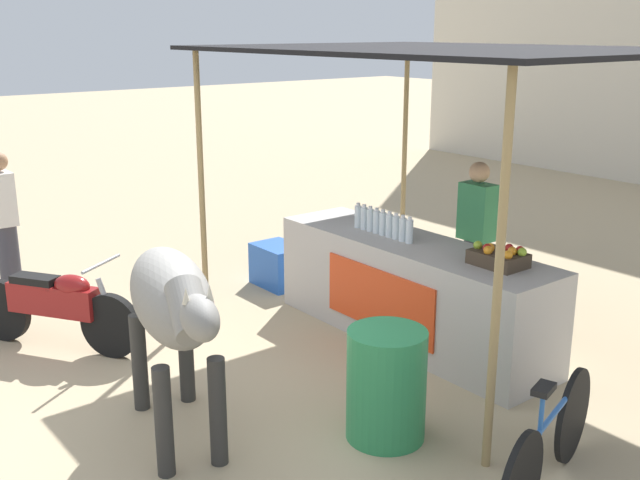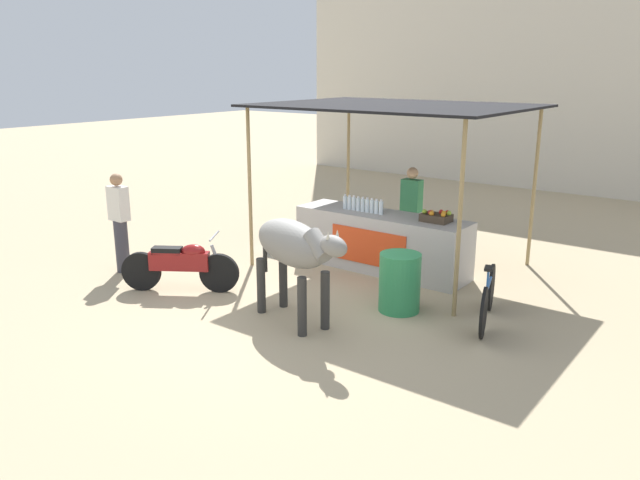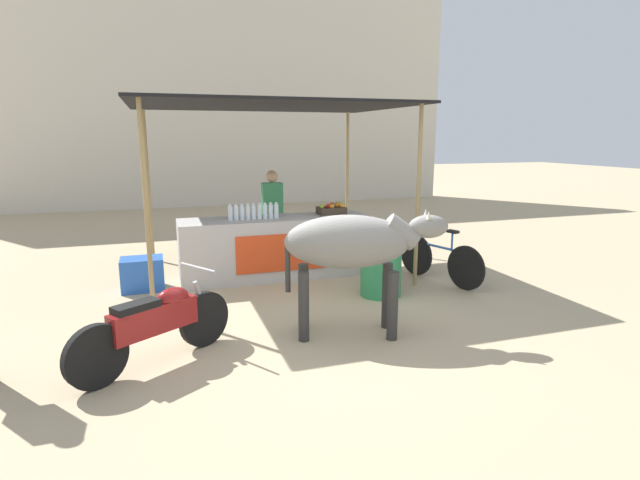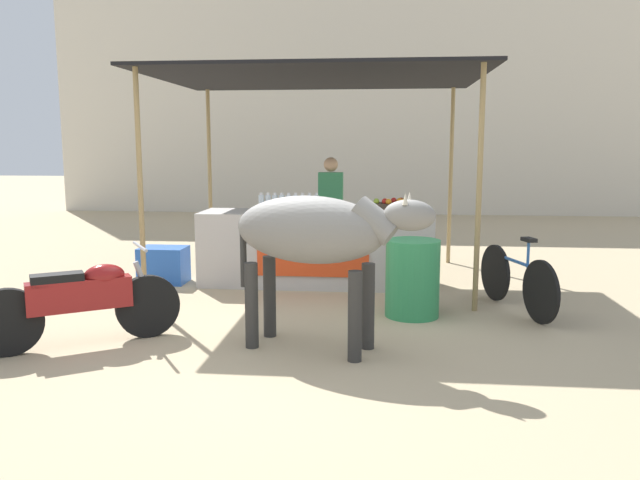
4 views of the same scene
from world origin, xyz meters
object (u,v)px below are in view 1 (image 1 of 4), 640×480
at_px(vendor_behind_counter, 475,242).
at_px(water_barrel, 386,385).
at_px(bicycle_leaning, 549,445).
at_px(fruit_crate, 499,257).
at_px(cooler_box, 279,265).
at_px(cow, 173,305).
at_px(passerby_on_street, 5,227).
at_px(stall_counter, 410,291).
at_px(motorcycle_parked, 56,305).

xyz_separation_m(vendor_behind_counter, water_barrel, (1.06, -2.17, -0.44)).
bearing_deg(water_barrel, bicycle_leaning, 15.60).
xyz_separation_m(fruit_crate, water_barrel, (0.22, -1.47, -0.62)).
bearing_deg(cooler_box, bicycle_leaning, -12.90).
bearing_deg(water_barrel, cooler_box, 157.65).
relative_size(water_barrel, cow, 0.45).
distance_m(bicycle_leaning, passerby_on_street, 5.93).
relative_size(water_barrel, passerby_on_street, 0.50).
xyz_separation_m(cow, passerby_on_street, (-3.63, -0.08, -0.18)).
relative_size(cooler_box, cow, 0.32).
bearing_deg(fruit_crate, cow, -104.43).
bearing_deg(cooler_box, cow, -47.38).
bearing_deg(vendor_behind_counter, cow, -87.40).
relative_size(vendor_behind_counter, passerby_on_street, 1.00).
relative_size(stall_counter, vendor_behind_counter, 1.82).
bearing_deg(passerby_on_street, stall_counter, 38.77).
distance_m(vendor_behind_counter, passerby_on_street, 4.90).
xyz_separation_m(bicycle_leaning, passerby_on_street, (-5.69, -1.59, 0.50)).
height_order(cooler_box, cow, cow).
xyz_separation_m(water_barrel, motorcycle_parked, (-3.02, -1.31, 0.02)).
bearing_deg(motorcycle_parked, cooler_box, 94.15).
bearing_deg(cow, bicycle_leaning, 36.28).
bearing_deg(motorcycle_parked, vendor_behind_counter, 60.57).
xyz_separation_m(cooler_box, passerby_on_street, (-1.32, -2.59, 0.61)).
distance_m(cow, motorcycle_parked, 2.21).
bearing_deg(stall_counter, passerby_on_street, -141.23).
height_order(stall_counter, water_barrel, stall_counter).
distance_m(cow, passerby_on_street, 3.64).
bearing_deg(vendor_behind_counter, motorcycle_parked, -119.43).
bearing_deg(vendor_behind_counter, bicycle_leaning, -39.94).
bearing_deg(passerby_on_street, motorcycle_parked, -1.51).
distance_m(stall_counter, cooler_box, 2.05).
height_order(water_barrel, bicycle_leaning, bicycle_leaning).
distance_m(cooler_box, cow, 3.50).
relative_size(cooler_box, bicycle_leaning, 0.38).
xyz_separation_m(motorcycle_parked, bicycle_leaning, (4.18, 1.63, -0.08)).
xyz_separation_m(stall_counter, fruit_crate, (0.96, 0.05, 0.56)).
bearing_deg(vendor_behind_counter, passerby_on_street, -135.29).
xyz_separation_m(stall_counter, motorcycle_parked, (-1.84, -2.73, -0.05)).
relative_size(motorcycle_parked, passerby_on_street, 0.94).
height_order(vendor_behind_counter, passerby_on_street, same).
xyz_separation_m(motorcycle_parked, passerby_on_street, (-1.51, 0.04, 0.42)).
xyz_separation_m(vendor_behind_counter, passerby_on_street, (-3.48, -3.44, 0.00)).
xyz_separation_m(vendor_behind_counter, bicycle_leaning, (2.21, -1.85, -0.50)).
height_order(stall_counter, fruit_crate, fruit_crate).
distance_m(vendor_behind_counter, cooler_box, 2.40).
height_order(stall_counter, cow, cow).
height_order(fruit_crate, cow, cow).
relative_size(fruit_crate, cooler_box, 0.73).
xyz_separation_m(fruit_crate, bicycle_leaning, (1.37, -1.15, -0.69)).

